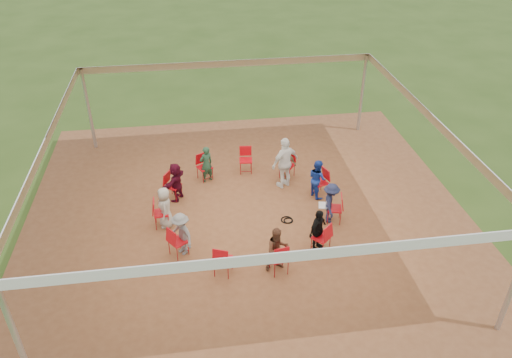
{
  "coord_description": "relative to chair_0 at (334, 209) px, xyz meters",
  "views": [
    {
      "loc": [
        -1.48,
        -11.81,
        8.87
      ],
      "look_at": [
        0.28,
        0.3,
        1.09
      ],
      "focal_mm": 35.0,
      "sensor_mm": 36.0,
      "label": 1
    }
  ],
  "objects": [
    {
      "name": "tent",
      "position": [
        -2.43,
        0.6,
        1.92
      ],
      "size": [
        10.33,
        10.33,
        3.0
      ],
      "color": "#B2B2B7",
      "rests_on": "ground"
    },
    {
      "name": "cable_coil",
      "position": [
        -1.33,
        0.21,
        -0.43
      ],
      "size": [
        0.39,
        0.39,
        0.03
      ],
      "rotation": [
        0.0,
        0.0,
        0.13
      ],
      "color": "black",
      "rests_on": "ground"
    },
    {
      "name": "person_seated_3",
      "position": [
        -3.52,
        2.73,
        0.18
      ],
      "size": [
        0.55,
        0.48,
        1.26
      ],
      "primitive_type": "imported",
      "rotation": [
        0.0,
        0.0,
        -2.67
      ],
      "color": "#20452E",
      "rests_on": "ground"
    },
    {
      "name": "chair_9",
      "position": [
        -1.97,
        -1.86,
        0.0
      ],
      "size": [
        0.49,
        0.51,
        0.9
      ],
      "primitive_type": null,
      "rotation": [
        0.0,
        0.0,
        0.19
      ],
      "color": "red",
      "rests_on": "ground"
    },
    {
      "name": "chair_1",
      "position": [
        -0.06,
        1.41,
        0.0
      ],
      "size": [
        0.55,
        0.54,
        0.9
      ],
      "primitive_type": null,
      "rotation": [
        0.0,
        0.0,
        1.9
      ],
      "color": "red",
      "rests_on": "ground"
    },
    {
      "name": "chair_0",
      "position": [
        0.0,
        0.0,
        0.0
      ],
      "size": [
        0.53,
        0.51,
        0.9
      ],
      "primitive_type": null,
      "rotation": [
        0.0,
        0.0,
        1.33
      ],
      "color": "red",
      "rests_on": "ground"
    },
    {
      "name": "chair_5",
      "position": [
        -4.6,
        1.86,
        0.0
      ],
      "size": [
        0.59,
        0.58,
        0.9
      ],
      "primitive_type": null,
      "rotation": [
        0.0,
        0.0,
        -2.1
      ],
      "color": "red",
      "rests_on": "ground"
    },
    {
      "name": "chair_8",
      "position": [
        -3.37,
        -1.72,
        0.0
      ],
      "size": [
        0.55,
        0.57,
        0.9
      ],
      "primitive_type": null,
      "rotation": [
        0.0,
        0.0,
        -0.38
      ],
      "color": "red",
      "rests_on": "ground"
    },
    {
      "name": "standing_person",
      "position": [
        -1.06,
        2.06,
        0.42
      ],
      "size": [
        1.14,
        0.95,
        1.73
      ],
      "primitive_type": "imported",
      "rotation": [
        0.0,
        0.0,
        3.65
      ],
      "color": "white",
      "rests_on": "ground"
    },
    {
      "name": "dirt_patch",
      "position": [
        -2.43,
        0.6,
        -0.44
      ],
      "size": [
        13.0,
        13.0,
        0.0
      ],
      "primitive_type": "plane",
      "color": "brown",
      "rests_on": "ground"
    },
    {
      "name": "person_seated_8",
      "position": [
        -0.79,
        -1.13,
        0.18
      ],
      "size": [
        0.79,
        0.78,
        1.26
      ],
      "primitive_type": "imported",
      "rotation": [
        0.0,
        0.0,
        0.76
      ],
      "color": "black",
      "rests_on": "ground"
    },
    {
      "name": "person_seated_5",
      "position": [
        -4.81,
        0.5,
        0.18
      ],
      "size": [
        0.37,
        0.63,
        1.26
      ],
      "primitive_type": "imported",
      "rotation": [
        0.0,
        0.0,
        -1.53
      ],
      "color": "#A6A091",
      "rests_on": "ground"
    },
    {
      "name": "person_seated_4",
      "position": [
        -4.49,
        1.8,
        0.18
      ],
      "size": [
        0.96,
        1.23,
        1.26
      ],
      "primitive_type": "imported",
      "rotation": [
        0.0,
        0.0,
        -2.1
      ],
      "color": "#46091C",
      "rests_on": "ground"
    },
    {
      "name": "ground",
      "position": [
        -2.43,
        0.6,
        -0.45
      ],
      "size": [
        80.0,
        80.0,
        0.0
      ],
      "primitive_type": "plane",
      "color": "#2E4816",
      "rests_on": "ground"
    },
    {
      "name": "chair_4",
      "position": [
        -3.57,
        2.83,
        0.0
      ],
      "size": [
        0.57,
        0.58,
        0.9
      ],
      "primitive_type": null,
      "rotation": [
        0.0,
        0.0,
        -2.67
      ],
      "color": "red",
      "rests_on": "ground"
    },
    {
      "name": "person_seated_1",
      "position": [
        -0.17,
        1.37,
        0.18
      ],
      "size": [
        0.53,
        0.69,
        1.26
      ],
      "primitive_type": "imported",
      "rotation": [
        0.0,
        0.0,
        1.9
      ],
      "color": "navy",
      "rests_on": "ground"
    },
    {
      "name": "chair_2",
      "position": [
        -0.88,
        2.56,
        0.0
      ],
      "size": [
        0.6,
        0.61,
        0.9
      ],
      "primitive_type": null,
      "rotation": [
        0.0,
        0.0,
        2.47
      ],
      "color": "red",
      "rests_on": "ground"
    },
    {
      "name": "chair_3",
      "position": [
        -2.18,
        3.09,
        0.0
      ],
      "size": [
        0.46,
        0.48,
        0.9
      ],
      "primitive_type": null,
      "rotation": [
        0.0,
        0.0,
        3.04
      ],
      "color": "red",
      "rests_on": "ground"
    },
    {
      "name": "person_seated_6",
      "position": [
        -4.38,
        -0.77,
        0.18
      ],
      "size": [
        0.8,
        0.9,
        1.26
      ],
      "primitive_type": "imported",
      "rotation": [
        0.0,
        0.0,
        -0.96
      ],
      "color": "slate",
      "rests_on": "ground"
    },
    {
      "name": "chair_6",
      "position": [
        -4.93,
        0.49,
        0.0
      ],
      "size": [
        0.46,
        0.44,
        0.9
      ],
      "primitive_type": null,
      "rotation": [
        0.0,
        0.0,
        -1.53
      ],
      "color": "red",
      "rests_on": "ground"
    },
    {
      "name": "person_seated_7",
      "position": [
        -1.99,
        -1.74,
        0.18
      ],
      "size": [
        0.67,
        0.46,
        1.26
      ],
      "primitive_type": "imported",
      "rotation": [
        0.0,
        0.0,
        0.19
      ],
      "color": "brown",
      "rests_on": "ground"
    },
    {
      "name": "chair_10",
      "position": [
        -0.71,
        -1.22,
        0.0
      ],
      "size": [
        0.61,
        0.61,
        0.9
      ],
      "primitive_type": null,
      "rotation": [
        0.0,
        0.0,
        0.76
      ],
      "color": "red",
      "rests_on": "ground"
    },
    {
      "name": "chair_7",
      "position": [
        -4.48,
        -0.84,
        0.0
      ],
      "size": [
        0.6,
        0.6,
        0.9
      ],
      "primitive_type": null,
      "rotation": [
        0.0,
        0.0,
        -0.96
      ],
      "color": "red",
      "rests_on": "ground"
    },
    {
      "name": "laptop",
      "position": [
        -0.27,
        0.07,
        0.15
      ],
      "size": [
        0.35,
        0.4,
        0.24
      ],
      "rotation": [
        0.0,
        0.0,
        1.33
      ],
      "color": "#B7B7BC",
      "rests_on": "ground"
    },
    {
      "name": "person_seated_2",
      "position": [
        -0.95,
        2.47,
        0.18
      ],
      "size": [
        0.81,
        0.75,
        1.26
      ],
      "primitive_type": "imported",
      "rotation": [
        0.0,
        0.0,
        2.47
      ],
      "color": "#8E7E58",
      "rests_on": "ground"
    },
    {
      "name": "person_seated_0",
      "position": [
        -0.12,
        0.03,
        0.18
      ],
      "size": [
        0.59,
        0.89,
        1.26
      ],
      "primitive_type": "imported",
      "rotation": [
        0.0,
        0.0,
        1.33
      ],
      "color": "#1B203D",
      "rests_on": "ground"
    }
  ]
}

